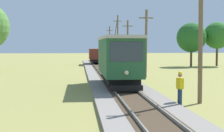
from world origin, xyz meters
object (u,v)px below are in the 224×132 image
(utility_pole_horizon, at_px, (110,43))
(tree_right_near, at_px, (217,35))
(utility_pole_near_tram, at_px, (201,27))
(freight_car, at_px, (97,55))
(utility_pole_far, at_px, (128,44))
(tree_left_near, at_px, (191,38))
(red_tram, at_px, (119,58))
(utility_pole_mid, at_px, (146,43))
(utility_pole_distant, at_px, (118,39))
(track_worker, at_px, (180,86))

(utility_pole_horizon, xyz_separation_m, tree_right_near, (14.57, -20.62, 0.98))
(utility_pole_near_tram, relative_size, tree_right_near, 1.20)
(freight_car, relative_size, utility_pole_horizon, 0.72)
(freight_car, bearing_deg, utility_pole_horizon, 76.68)
(utility_pole_near_tram, xyz_separation_m, tree_right_near, (14.57, 30.65, 0.53))
(utility_pole_far, xyz_separation_m, tree_left_near, (10.31, 4.23, 0.98))
(red_tram, height_order, utility_pole_mid, utility_pole_mid)
(utility_pole_horizon, bearing_deg, freight_car, -103.32)
(red_tram, bearing_deg, utility_pole_mid, 63.31)
(utility_pole_distant, bearing_deg, utility_pole_horizon, 90.00)
(freight_car, bearing_deg, tree_left_near, -23.24)
(utility_pole_horizon, bearing_deg, tree_right_near, -54.75)
(tree_left_near, bearing_deg, utility_pole_distant, 145.63)
(tree_left_near, relative_size, tree_right_near, 0.97)
(utility_pole_distant, relative_size, utility_pole_horizon, 1.14)
(red_tram, relative_size, utility_pole_mid, 1.29)
(track_worker, distance_m, tree_right_near, 35.01)
(freight_car, height_order, utility_pole_mid, utility_pole_mid)
(utility_pole_distant, relative_size, tree_left_near, 1.25)
(utility_pole_distant, distance_m, tree_right_near, 15.98)
(utility_pole_near_tram, xyz_separation_m, utility_pole_far, (0.00, 25.91, -0.80))
(utility_pole_far, bearing_deg, utility_pole_mid, -90.00)
(freight_car, distance_m, tree_right_near, 19.22)
(red_tram, xyz_separation_m, utility_pole_near_tram, (3.59, -7.02, 1.97))
(utility_pole_distant, bearing_deg, freight_car, -163.19)
(utility_pole_mid, xyz_separation_m, utility_pole_far, (0.00, 11.76, -0.04))
(utility_pole_mid, relative_size, utility_pole_distant, 0.80)
(utility_pole_near_tram, bearing_deg, red_tram, 117.08)
(utility_pole_far, height_order, tree_right_near, tree_right_near)
(utility_pole_horizon, xyz_separation_m, tree_left_near, (10.31, -21.13, 0.63))
(utility_pole_horizon, height_order, tree_left_near, utility_pole_horizon)
(freight_car, xyz_separation_m, utility_pole_near_tram, (3.59, -36.11, 2.60))
(tree_left_near, distance_m, tree_right_near, 4.30)
(freight_car, bearing_deg, utility_pole_far, -70.61)
(utility_pole_distant, bearing_deg, track_worker, -91.87)
(utility_pole_distant, height_order, track_worker, utility_pole_distant)
(freight_car, relative_size, utility_pole_far, 0.80)
(freight_car, xyz_separation_m, utility_pole_far, (3.59, -10.20, 1.81))
(utility_pole_distant, bearing_deg, tree_left_near, -34.37)
(freight_car, xyz_separation_m, track_worker, (2.36, -36.49, -0.57))
(utility_pole_distant, bearing_deg, utility_pole_mid, -90.00)
(track_worker, distance_m, tree_left_near, 32.80)
(utility_pole_distant, xyz_separation_m, utility_pole_horizon, (0.00, 14.07, -0.51))
(utility_pole_mid, relative_size, tree_left_near, 1.01)
(utility_pole_near_tram, xyz_separation_m, utility_pole_horizon, (0.00, 51.27, -0.45))
(tree_right_near, bearing_deg, utility_pole_far, -161.99)
(utility_pole_horizon, bearing_deg, utility_pole_far, -90.00)
(utility_pole_far, height_order, track_worker, utility_pole_far)
(red_tram, xyz_separation_m, utility_pole_horizon, (3.59, 44.25, 1.52))
(utility_pole_horizon, xyz_separation_m, track_worker, (-1.23, -51.64, -2.73))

